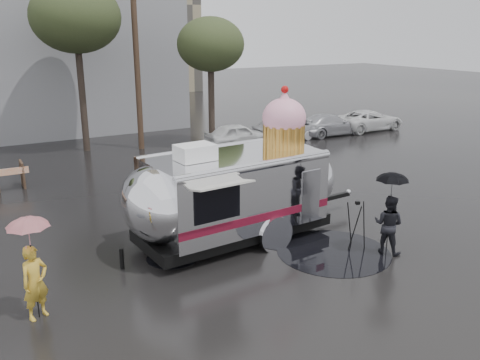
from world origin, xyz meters
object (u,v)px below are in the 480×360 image
person_left (35,282)px  person_right (388,224)px  airstream_trailer (237,188)px  tripod (356,221)px

person_left → person_right: bearing=-33.6°
airstream_trailer → tripod: (2.54, -2.16, -0.76)m
person_right → airstream_trailer: bearing=20.7°
airstream_trailer → tripod: size_ratio=5.97×
airstream_trailer → tripod: 3.42m
person_left → person_right: 8.82m
airstream_trailer → person_left: 5.94m
person_left → tripod: bearing=-29.4°
person_left → tripod: 8.24m
airstream_trailer → tripod: airstream_trailer is taller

